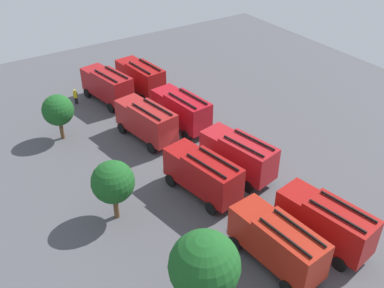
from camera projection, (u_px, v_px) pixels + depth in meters
name	position (u px, v px, depth m)	size (l,w,h in m)	color
ground_plane	(192.00, 156.00, 41.47)	(65.36, 65.36, 0.00)	#4C4C51
fire_truck_0	(325.00, 221.00, 31.03)	(7.50, 3.69, 3.88)	#9E1411
fire_truck_1	(238.00, 154.00, 37.99)	(7.53, 3.84, 3.88)	#AE1920
fire_truck_2	(181.00, 109.00, 44.73)	(7.43, 3.42, 3.88)	#AF111B
fire_truck_3	(140.00, 77.00, 51.34)	(7.41, 3.35, 3.88)	#9D0F0F
fire_truck_4	(277.00, 241.00, 29.41)	(7.38, 3.26, 3.88)	#A32113
fire_truck_5	(203.00, 173.00, 35.71)	(7.51, 3.75, 3.88)	#9E1110
fire_truck_6	(146.00, 120.00, 42.86)	(7.50, 3.69, 3.88)	#A41E1E
fire_truck_7	(107.00, 85.00, 49.50)	(7.52, 3.76, 3.88)	maroon
firefighter_0	(76.00, 96.00, 49.71)	(0.47, 0.46, 1.75)	black
firefighter_1	(224.00, 247.00, 30.59)	(0.34, 0.47, 1.68)	black
tree_0	(204.00, 266.00, 24.79)	(4.19, 4.19, 6.50)	brown
tree_1	(113.00, 182.00, 32.65)	(3.31, 3.31, 5.12)	brown
tree_2	(58.00, 110.00, 42.40)	(3.06, 3.06, 4.75)	brown
traffic_cone_0	(255.00, 211.00, 34.65)	(0.41, 0.41, 0.59)	#F2600C
traffic_cone_1	(185.00, 100.00, 50.34)	(0.46, 0.46, 0.65)	#F2600C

